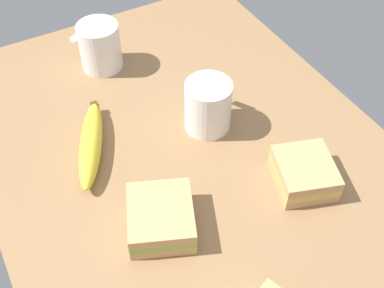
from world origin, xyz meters
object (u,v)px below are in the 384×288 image
Objects in this scene: coffee_mug_milky at (208,105)px; banana at (91,143)px; coffee_mug_black at (100,46)px; sandwich_extra at (304,173)px; sandwich_main at (161,218)px.

coffee_mug_milky is 20.40cm from banana.
coffee_mug_milky reaches higher than banana.
banana is at bearing -26.35° from coffee_mug_black.
sandwich_main is at bearing -98.34° from sandwich_extra.
sandwich_main is 1.12× the size of sandwich_extra.
coffee_mug_black is 0.85× the size of sandwich_extra.
coffee_mug_black and coffee_mug_milky have the same top height.
coffee_mug_milky is at bearing 132.08° from sandwich_main.
coffee_mug_milky is 0.86× the size of sandwich_extra.
sandwich_main is (38.93, -6.51, -2.55)cm from coffee_mug_black.
sandwich_extra is (18.08, 6.66, -2.50)cm from coffee_mug_milky.
sandwich_extra is (42.29, 16.45, -2.55)cm from coffee_mug_black.
sandwich_main is at bearing 10.52° from banana.
coffee_mug_black reaches higher than sandwich_main.
coffee_mug_black is 22.71cm from banana.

